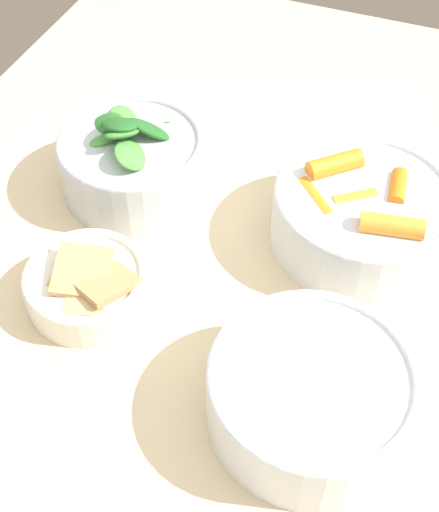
# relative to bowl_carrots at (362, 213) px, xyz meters

# --- Properties ---
(dining_table) EXTENTS (1.14, 0.84, 0.73)m
(dining_table) POSITION_rel_bowl_carrots_xyz_m (0.13, -0.08, -0.15)
(dining_table) COLOR beige
(dining_table) RESTS_ON ground_plane
(bowl_carrots) EXTENTS (0.18, 0.18, 0.08)m
(bowl_carrots) POSITION_rel_bowl_carrots_xyz_m (0.00, 0.00, 0.00)
(bowl_carrots) COLOR silver
(bowl_carrots) RESTS_ON dining_table
(bowl_greens) EXTENTS (0.16, 0.16, 0.10)m
(bowl_greens) POSITION_rel_bowl_carrots_xyz_m (0.01, -0.25, 0.00)
(bowl_greens) COLOR silver
(bowl_greens) RESTS_ON dining_table
(bowl_beans_hotdog) EXTENTS (0.17, 0.17, 0.07)m
(bowl_beans_hotdog) POSITION_rel_bowl_carrots_xyz_m (0.21, 0.01, -0.01)
(bowl_beans_hotdog) COLOR silver
(bowl_beans_hotdog) RESTS_ON dining_table
(bowl_cookies) EXTENTS (0.12, 0.12, 0.05)m
(bowl_cookies) POSITION_rel_bowl_carrots_xyz_m (0.17, -0.22, -0.01)
(bowl_cookies) COLOR silver
(bowl_cookies) RESTS_ON dining_table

